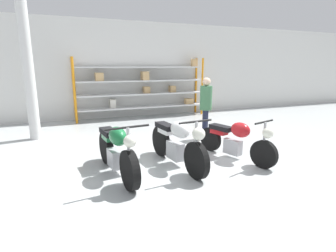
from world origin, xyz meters
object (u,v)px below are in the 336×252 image
shelving_rack (143,87)px  motorcycle_white (177,142)px  motorcycle_red (236,139)px  motorcycle_green (116,150)px  person_browsing (206,103)px

shelving_rack → motorcycle_white: bearing=-98.9°
motorcycle_white → motorcycle_red: size_ratio=1.09×
motorcycle_red → motorcycle_green: bearing=-108.4°
shelving_rack → motorcycle_green: 5.64m
person_browsing → motorcycle_green: bearing=68.6°
person_browsing → motorcycle_white: bearing=84.5°
motorcycle_green → person_browsing: size_ratio=1.22×
shelving_rack → motorcycle_red: bearing=-84.5°
motorcycle_green → motorcycle_white: size_ratio=0.98×
motorcycle_green → person_browsing: person_browsing is taller
shelving_rack → motorcycle_white: size_ratio=2.42×
shelving_rack → person_browsing: 3.71m
motorcycle_white → person_browsing: person_browsing is taller
shelving_rack → person_browsing: (0.69, -3.64, -0.19)m
motorcycle_green → shelving_rack: bearing=151.8°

